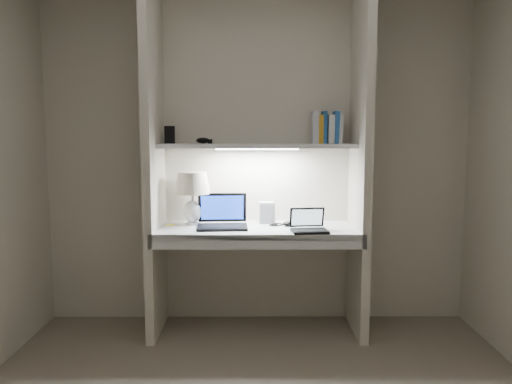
{
  "coord_description": "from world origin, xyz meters",
  "views": [
    {
      "loc": [
        -0.02,
        -2.3,
        1.43
      ],
      "look_at": [
        -0.01,
        1.05,
        1.04
      ],
      "focal_mm": 35.0,
      "sensor_mm": 36.0,
      "label": 1
    }
  ],
  "objects_px": {
    "laptop_netbook": "(309,226)",
    "speaker": "(267,213)",
    "table_lamp": "(192,189)",
    "laptop_main": "(222,220)",
    "book_row": "(326,128)"
  },
  "relations": [
    {
      "from": "laptop_main",
      "to": "book_row",
      "type": "xyz_separation_m",
      "value": [
        0.76,
        0.17,
        0.65
      ]
    },
    {
      "from": "laptop_netbook",
      "to": "speaker",
      "type": "relative_size",
      "value": 1.62
    },
    {
      "from": "table_lamp",
      "to": "laptop_netbook",
      "type": "distance_m",
      "value": 0.89
    },
    {
      "from": "laptop_netbook",
      "to": "speaker",
      "type": "distance_m",
      "value": 0.42
    },
    {
      "from": "laptop_main",
      "to": "speaker",
      "type": "bearing_deg",
      "value": 21.33
    },
    {
      "from": "table_lamp",
      "to": "laptop_main",
      "type": "xyz_separation_m",
      "value": [
        0.22,
        -0.09,
        -0.21
      ]
    },
    {
      "from": "laptop_netbook",
      "to": "speaker",
      "type": "xyz_separation_m",
      "value": [
        -0.28,
        0.31,
        0.04
      ]
    },
    {
      "from": "laptop_main",
      "to": "book_row",
      "type": "relative_size",
      "value": 1.57
    },
    {
      "from": "book_row",
      "to": "laptop_netbook",
      "type": "bearing_deg",
      "value": -115.56
    },
    {
      "from": "table_lamp",
      "to": "speaker",
      "type": "xyz_separation_m",
      "value": [
        0.55,
        0.06,
        -0.18
      ]
    },
    {
      "from": "table_lamp",
      "to": "laptop_netbook",
      "type": "bearing_deg",
      "value": -17.22
    },
    {
      "from": "laptop_netbook",
      "to": "book_row",
      "type": "xyz_separation_m",
      "value": [
        0.16,
        0.33,
        0.67
      ]
    },
    {
      "from": "table_lamp",
      "to": "book_row",
      "type": "xyz_separation_m",
      "value": [
        0.99,
        0.08,
        0.44
      ]
    },
    {
      "from": "table_lamp",
      "to": "speaker",
      "type": "height_order",
      "value": "table_lamp"
    },
    {
      "from": "laptop_main",
      "to": "speaker",
      "type": "xyz_separation_m",
      "value": [
        0.32,
        0.15,
        0.03
      ]
    }
  ]
}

